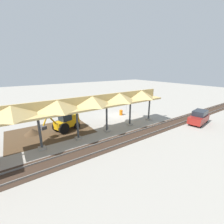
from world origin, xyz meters
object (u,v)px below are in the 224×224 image
at_px(stop_sign, 126,104).
at_px(traffic_barrel, 121,113).
at_px(backhoe, 66,121).
at_px(distant_parked_car, 199,117).

height_order(stop_sign, traffic_barrel, stop_sign).
bearing_deg(backhoe, traffic_barrel, -173.18).
height_order(distant_parked_car, traffic_barrel, distant_parked_car).
distance_m(backhoe, distant_parked_car, 19.02).
xyz_separation_m(stop_sign, backhoe, (11.49, 1.55, -0.44)).
xyz_separation_m(distant_parked_car, traffic_barrel, (6.93, -9.78, -0.53)).
bearing_deg(traffic_barrel, stop_sign, -166.56).
bearing_deg(distant_parked_car, backhoe, -26.82).
relative_size(backhoe, traffic_barrel, 5.82).
relative_size(backhoe, distant_parked_car, 1.18).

